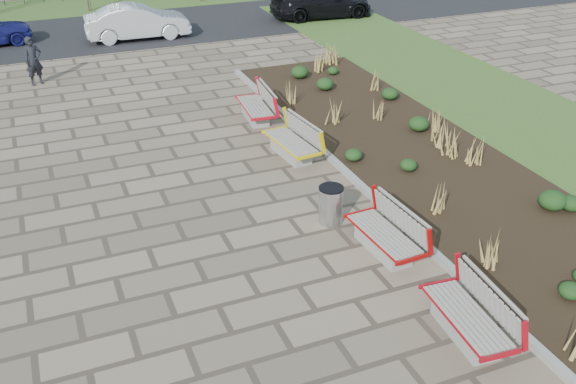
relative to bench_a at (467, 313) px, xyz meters
name	(u,v)px	position (x,y,z in m)	size (l,w,h in m)	color
ground	(275,322)	(-3.00, 1.63, -0.50)	(120.00, 120.00, 0.00)	#7A6754
planting_bed	(417,156)	(3.25, 6.63, -0.45)	(4.50, 18.00, 0.10)	black
planting_curb	(343,169)	(0.92, 6.63, -0.42)	(0.16, 18.00, 0.15)	gray
grass_verge_near	(550,131)	(8.00, 6.63, -0.48)	(5.00, 38.00, 0.04)	#33511E
grass_verge_far	(85,5)	(-3.00, 29.63, -0.48)	(80.00, 5.00, 0.04)	#33511E
road	(102,32)	(-3.00, 23.63, -0.49)	(80.00, 7.00, 0.02)	black
bench_a	(467,313)	(0.00, 0.00, 0.00)	(0.90, 2.10, 1.00)	#AA0B16
bench_b	(384,232)	(0.00, 2.91, 0.00)	(0.90, 2.10, 1.00)	#AA0C0B
bench_c	(291,140)	(0.00, 8.07, 0.00)	(0.90, 2.10, 1.00)	yellow
bench_d	(255,104)	(0.00, 11.02, 0.00)	(0.90, 2.10, 1.00)	red
litter_bin	(331,205)	(-0.52, 4.42, -0.05)	(0.55, 0.55, 0.90)	#B2B2B7
pedestrian	(34,61)	(-6.19, 17.20, 0.37)	(0.64, 0.42, 1.75)	black
car_silver	(137,22)	(-1.60, 21.88, 0.26)	(1.57, 4.52, 1.49)	#B6BBBF
car_black	(321,2)	(7.61, 22.36, 0.26)	(2.08, 5.12, 1.49)	black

